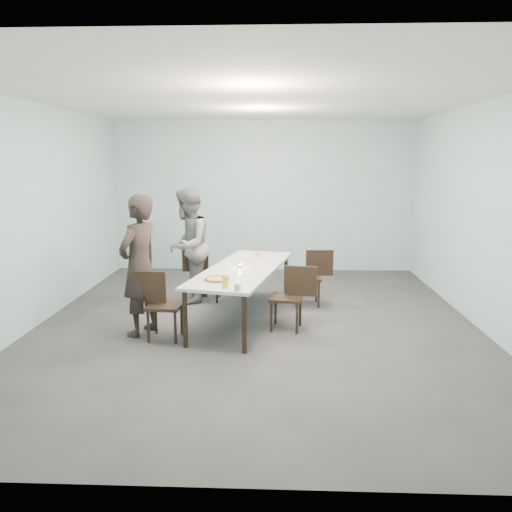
{
  "coord_description": "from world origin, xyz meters",
  "views": [
    {
      "loc": [
        0.26,
        -6.57,
        2.24
      ],
      "look_at": [
        0.0,
        -0.2,
        1.0
      ],
      "focal_mm": 35.0,
      "sensor_mm": 36.0,
      "label": 1
    }
  ],
  "objects_px": {
    "water_tumbler": "(238,287)",
    "table": "(243,271)",
    "chair_near_right": "(292,293)",
    "diner_near": "(139,266)",
    "pizza": "(217,279)",
    "tealight": "(240,266)",
    "chair_far_right": "(312,273)",
    "side_plate": "(244,275)",
    "amber_tumbler": "(257,254)",
    "chair_far_left": "(202,270)",
    "beer_glass": "(225,282)",
    "diner_far": "(188,246)",
    "chair_near_left": "(158,300)"
  },
  "relations": [
    {
      "from": "water_tumbler",
      "to": "table",
      "type": "bearing_deg",
      "value": 91.0
    },
    {
      "from": "chair_near_right",
      "to": "diner_near",
      "type": "height_order",
      "value": "diner_near"
    },
    {
      "from": "pizza",
      "to": "tealight",
      "type": "xyz_separation_m",
      "value": [
        0.23,
        0.77,
        0.0
      ]
    },
    {
      "from": "pizza",
      "to": "chair_far_right",
      "type": "bearing_deg",
      "value": 49.9
    },
    {
      "from": "side_plate",
      "to": "amber_tumbler",
      "type": "xyz_separation_m",
      "value": [
        0.12,
        1.26,
        0.04
      ]
    },
    {
      "from": "chair_far_left",
      "to": "pizza",
      "type": "relative_size",
      "value": 2.56
    },
    {
      "from": "pizza",
      "to": "side_plate",
      "type": "xyz_separation_m",
      "value": [
        0.32,
        0.31,
        -0.01
      ]
    },
    {
      "from": "pizza",
      "to": "amber_tumbler",
      "type": "bearing_deg",
      "value": 74.45
    },
    {
      "from": "table",
      "to": "chair_far_right",
      "type": "bearing_deg",
      "value": 36.14
    },
    {
      "from": "chair_far_left",
      "to": "tealight",
      "type": "xyz_separation_m",
      "value": [
        0.68,
        -0.97,
        0.27
      ]
    },
    {
      "from": "chair_far_right",
      "to": "side_plate",
      "type": "height_order",
      "value": "chair_far_right"
    },
    {
      "from": "chair_far_right",
      "to": "tealight",
      "type": "relative_size",
      "value": 15.54
    },
    {
      "from": "chair_far_left",
      "to": "side_plate",
      "type": "height_order",
      "value": "chair_far_left"
    },
    {
      "from": "water_tumbler",
      "to": "beer_glass",
      "type": "bearing_deg",
      "value": 138.19
    },
    {
      "from": "beer_glass",
      "to": "diner_far",
      "type": "bearing_deg",
      "value": 111.54
    },
    {
      "from": "pizza",
      "to": "beer_glass",
      "type": "relative_size",
      "value": 2.27
    },
    {
      "from": "diner_far",
      "to": "tealight",
      "type": "height_order",
      "value": "diner_far"
    },
    {
      "from": "beer_glass",
      "to": "table",
      "type": "bearing_deg",
      "value": 83.3
    },
    {
      "from": "table",
      "to": "tealight",
      "type": "bearing_deg",
      "value": -160.09
    },
    {
      "from": "table",
      "to": "chair_far_left",
      "type": "xyz_separation_m",
      "value": [
        -0.72,
        0.95,
        -0.19
      ]
    },
    {
      "from": "table",
      "to": "water_tumbler",
      "type": "bearing_deg",
      "value": -89.0
    },
    {
      "from": "chair_far_left",
      "to": "diner_far",
      "type": "distance_m",
      "value": 0.46
    },
    {
      "from": "chair_near_left",
      "to": "beer_glass",
      "type": "xyz_separation_m",
      "value": [
        0.88,
        -0.31,
        0.32
      ]
    },
    {
      "from": "chair_near_right",
      "to": "side_plate",
      "type": "height_order",
      "value": "chair_near_right"
    },
    {
      "from": "diner_far",
      "to": "chair_far_left",
      "type": "bearing_deg",
      "value": 117.99
    },
    {
      "from": "table",
      "to": "chair_far_right",
      "type": "relative_size",
      "value": 3.14
    },
    {
      "from": "diner_near",
      "to": "beer_glass",
      "type": "distance_m",
      "value": 1.25
    },
    {
      "from": "pizza",
      "to": "chair_near_left",
      "type": "bearing_deg",
      "value": -177.11
    },
    {
      "from": "chair_near_left",
      "to": "side_plate",
      "type": "distance_m",
      "value": 1.15
    },
    {
      "from": "chair_far_right",
      "to": "amber_tumbler",
      "type": "relative_size",
      "value": 10.88
    },
    {
      "from": "chair_far_right",
      "to": "diner_far",
      "type": "height_order",
      "value": "diner_far"
    },
    {
      "from": "pizza",
      "to": "chair_near_right",
      "type": "bearing_deg",
      "value": 21.65
    },
    {
      "from": "chair_near_right",
      "to": "diner_far",
      "type": "distance_m",
      "value": 2.09
    },
    {
      "from": "diner_near",
      "to": "diner_far",
      "type": "xyz_separation_m",
      "value": [
        0.36,
        1.52,
        -0.0
      ]
    },
    {
      "from": "table",
      "to": "water_tumbler",
      "type": "height_order",
      "value": "water_tumbler"
    },
    {
      "from": "pizza",
      "to": "table",
      "type": "bearing_deg",
      "value": 71.09
    },
    {
      "from": "diner_far",
      "to": "water_tumbler",
      "type": "distance_m",
      "value": 2.34
    },
    {
      "from": "amber_tumbler",
      "to": "chair_far_left",
      "type": "bearing_deg",
      "value": 168.83
    },
    {
      "from": "diner_near",
      "to": "diner_far",
      "type": "bearing_deg",
      "value": -169.76
    },
    {
      "from": "table",
      "to": "beer_glass",
      "type": "xyz_separation_m",
      "value": [
        -0.13,
        -1.14,
        0.13
      ]
    },
    {
      "from": "water_tumbler",
      "to": "amber_tumbler",
      "type": "height_order",
      "value": "water_tumbler"
    },
    {
      "from": "chair_far_left",
      "to": "diner_near",
      "type": "xyz_separation_m",
      "value": [
        -0.56,
        -1.61,
        0.41
      ]
    },
    {
      "from": "beer_glass",
      "to": "water_tumbler",
      "type": "relative_size",
      "value": 1.67
    },
    {
      "from": "table",
      "to": "chair_far_right",
      "type": "distance_m",
      "value": 1.28
    },
    {
      "from": "chair_near_right",
      "to": "side_plate",
      "type": "distance_m",
      "value": 0.68
    },
    {
      "from": "diner_far",
      "to": "pizza",
      "type": "bearing_deg",
      "value": 27.05
    },
    {
      "from": "chair_near_right",
      "to": "side_plate",
      "type": "xyz_separation_m",
      "value": [
        -0.63,
        -0.07,
        0.25
      ]
    },
    {
      "from": "chair_near_right",
      "to": "diner_near",
      "type": "xyz_separation_m",
      "value": [
        -1.96,
        -0.24,
        0.41
      ]
    },
    {
      "from": "chair_near_right",
      "to": "pizza",
      "type": "distance_m",
      "value": 1.06
    },
    {
      "from": "side_plate",
      "to": "beer_glass",
      "type": "relative_size",
      "value": 1.2
    }
  ]
}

